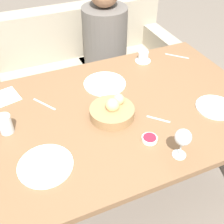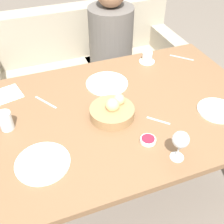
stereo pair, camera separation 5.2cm
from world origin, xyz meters
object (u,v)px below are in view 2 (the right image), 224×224
object	(u,v)px
napkin	(7,94)
knife_silver	(182,58)
wine_glass	(181,141)
plate_near_left	(43,163)
couch	(84,72)
seated_person	(111,58)
spoon_coffee	(158,121)
coffee_cup	(147,58)
bread_basket	(113,111)
plate_far_center	(107,84)
fork_silver	(46,102)
plate_near_right	(217,110)
jam_bowl_berry	(148,140)
water_tumbler	(6,121)

from	to	relation	value
napkin	knife_silver	bearing A→B (deg)	0.55
wine_glass	napkin	distance (m)	1.04
plate_near_left	couch	bearing A→B (deg)	67.49
seated_person	spoon_coffee	world-z (taller)	seated_person
couch	coffee_cup	size ratio (longest dim) A/B	16.38
napkin	spoon_coffee	bearing A→B (deg)	-35.51
couch	spoon_coffee	xyz separation A→B (m)	(0.06, -1.29, 0.45)
couch	spoon_coffee	size ratio (longest dim) A/B	17.60
bread_basket	plate_far_center	size ratio (longest dim) A/B	0.92
plate_near_left	spoon_coffee	bearing A→B (deg)	6.51
napkin	fork_silver	bearing A→B (deg)	-37.41
plate_near_right	jam_bowl_berry	bearing A→B (deg)	-170.94
bread_basket	plate_near_left	distance (m)	0.45
plate_near_left	fork_silver	xyz separation A→B (m)	(0.09, 0.43, -0.00)
spoon_coffee	napkin	bearing A→B (deg)	144.49
plate_far_center	plate_near_left	bearing A→B (deg)	-134.81
couch	plate_far_center	world-z (taller)	couch
wine_glass	plate_near_left	bearing A→B (deg)	162.65
plate_near_left	napkin	distance (m)	0.60
plate_near_left	plate_far_center	xyz separation A→B (m)	(0.48, 0.48, 0.00)
couch	plate_near_right	bearing A→B (deg)	-73.54
bread_basket	jam_bowl_berry	bearing A→B (deg)	-68.49
couch	plate_near_left	distance (m)	1.54
plate_near_right	napkin	size ratio (longest dim) A/B	1.13
seated_person	plate_near_left	size ratio (longest dim) A/B	4.74
coffee_cup	napkin	world-z (taller)	coffee_cup
bread_basket	water_tumbler	world-z (taller)	bread_basket
plate_near_right	water_tumbler	xyz separation A→B (m)	(-1.08, 0.26, 0.05)
coffee_cup	knife_silver	bearing A→B (deg)	-8.08
seated_person	plate_near_right	xyz separation A→B (m)	(0.18, -1.17, 0.27)
spoon_coffee	plate_far_center	bearing A→B (deg)	108.85
jam_bowl_berry	couch	bearing A→B (deg)	87.45
seated_person	plate_near_left	world-z (taller)	seated_person
wine_glass	spoon_coffee	world-z (taller)	wine_glass
plate_near_left	plate_far_center	distance (m)	0.68
plate_near_left	wine_glass	xyz separation A→B (m)	(0.58, -0.18, 0.11)
coffee_cup	plate_near_left	bearing A→B (deg)	-142.49
coffee_cup	fork_silver	world-z (taller)	coffee_cup
plate_near_right	spoon_coffee	xyz separation A→B (m)	(-0.34, 0.04, -0.00)
couch	napkin	distance (m)	1.12
bread_basket	coffee_cup	bearing A→B (deg)	46.46
seated_person	couch	bearing A→B (deg)	143.86
water_tumbler	spoon_coffee	world-z (taller)	water_tumbler
jam_bowl_berry	spoon_coffee	xyz separation A→B (m)	(0.12, 0.11, -0.01)
plate_near_right	bread_basket	bearing A→B (deg)	163.33
seated_person	knife_silver	distance (m)	0.73
knife_silver	plate_far_center	bearing A→B (deg)	-168.94
coffee_cup	fork_silver	xyz separation A→B (m)	(-0.73, -0.20, -0.03)
couch	spoon_coffee	bearing A→B (deg)	-87.53
couch	fork_silver	xyz separation A→B (m)	(-0.47, -0.92, 0.45)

